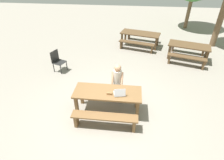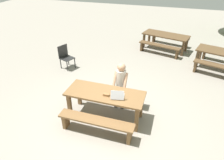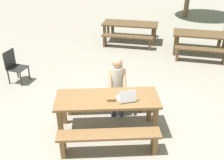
# 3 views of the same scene
# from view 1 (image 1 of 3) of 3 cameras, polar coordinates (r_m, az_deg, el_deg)

# --- Properties ---
(ground_plane) EXTENTS (30.00, 30.00, 0.00)m
(ground_plane) POSITION_cam_1_polar(r_m,az_deg,el_deg) (5.83, -1.30, -9.63)
(ground_plane) COLOR gray
(picnic_table_front) EXTENTS (1.99, 0.77, 0.77)m
(picnic_table_front) POSITION_cam_1_polar(r_m,az_deg,el_deg) (5.40, -1.39, -4.62)
(picnic_table_front) COLOR brown
(picnic_table_front) RESTS_ON ground
(bench_near) EXTENTS (1.84, 0.30, 0.44)m
(bench_near) POSITION_cam_1_polar(r_m,az_deg,el_deg) (5.13, -2.33, -12.01)
(bench_near) COLOR brown
(bench_near) RESTS_ON ground
(bench_far) EXTENTS (1.84, 0.30, 0.44)m
(bench_far) POSITION_cam_1_polar(r_m,az_deg,el_deg) (6.11, -0.54, -3.06)
(bench_far) COLOR brown
(bench_far) RESTS_ON ground
(laptop) EXTENTS (0.37, 0.35, 0.24)m
(laptop) POSITION_cam_1_polar(r_m,az_deg,el_deg) (5.19, 2.36, -4.08)
(laptop) COLOR silver
(laptop) RESTS_ON picnic_table_front
(small_pouch) EXTENTS (0.15, 0.08, 0.06)m
(small_pouch) POSITION_cam_1_polar(r_m,az_deg,el_deg) (5.22, -0.83, -4.21)
(small_pouch) COLOR olive
(small_pouch) RESTS_ON picnic_table_front
(person_seated) EXTENTS (0.37, 0.39, 1.31)m
(person_seated) POSITION_cam_1_polar(r_m,az_deg,el_deg) (5.81, 1.67, -0.13)
(person_seated) COLOR #333847
(person_seated) RESTS_ON ground
(plastic_chair) EXTENTS (0.57, 0.57, 0.88)m
(plastic_chair) POSITION_cam_1_polar(r_m,az_deg,el_deg) (7.92, -16.68, 5.86)
(plastic_chair) COLOR #262626
(plastic_chair) RESTS_ON ground
(picnic_table_mid) EXTENTS (1.96, 1.27, 0.72)m
(picnic_table_mid) POSITION_cam_1_polar(r_m,az_deg,el_deg) (9.16, 23.01, 9.51)
(picnic_table_mid) COLOR brown
(picnic_table_mid) RESTS_ON ground
(bench_mid_south) EXTENTS (1.65, 0.74, 0.45)m
(bench_mid_south) POSITION_cam_1_polar(r_m,az_deg,el_deg) (8.62, 22.35, 6.10)
(bench_mid_south) COLOR brown
(bench_mid_south) RESTS_ON ground
(bench_mid_north) EXTENTS (1.65, 0.74, 0.45)m
(bench_mid_north) POSITION_cam_1_polar(r_m,az_deg,el_deg) (9.91, 22.87, 9.57)
(bench_mid_north) COLOR brown
(bench_mid_north) RESTS_ON ground
(picnic_table_rear) EXTENTS (2.17, 1.32, 0.71)m
(picnic_table_rear) POSITION_cam_1_polar(r_m,az_deg,el_deg) (10.06, 8.85, 13.90)
(picnic_table_rear) COLOR brown
(picnic_table_rear) RESTS_ON ground
(bench_rear_south) EXTENTS (1.84, 0.76, 0.44)m
(bench_rear_south) POSITION_cam_1_polar(r_m,az_deg,el_deg) (9.52, 7.68, 11.01)
(bench_rear_south) COLOR brown
(bench_rear_south) RESTS_ON ground
(bench_rear_north) EXTENTS (1.84, 0.76, 0.44)m
(bench_rear_north) POSITION_cam_1_polar(r_m,az_deg,el_deg) (10.80, 9.64, 13.69)
(bench_rear_north) COLOR brown
(bench_rear_north) RESTS_ON ground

